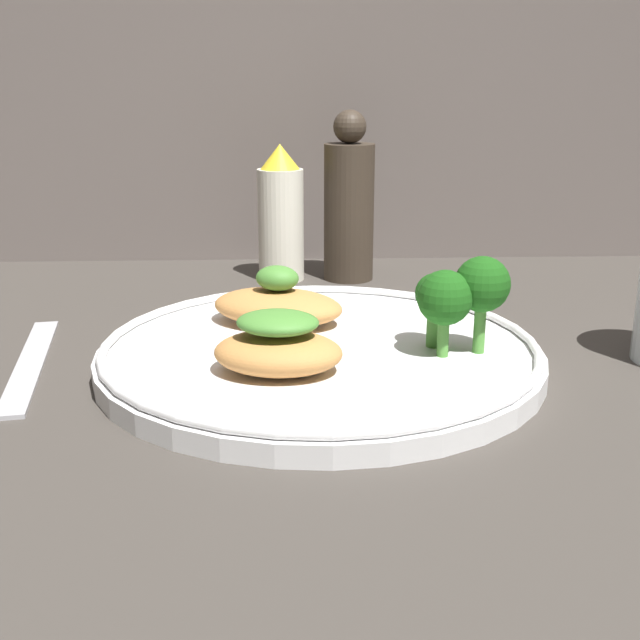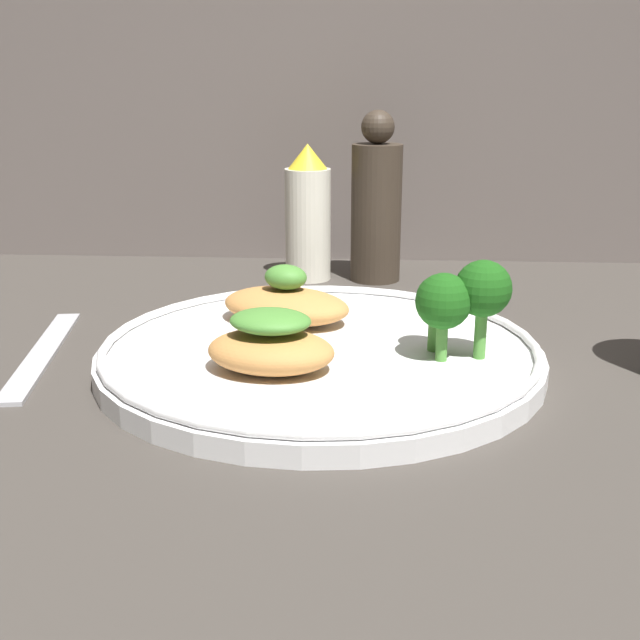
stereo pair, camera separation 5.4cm
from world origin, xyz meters
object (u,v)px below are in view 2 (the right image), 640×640
Objects in this scene: plate at (320,353)px; broccoli_bunch at (458,297)px; sauce_bottle at (308,216)px; pepper_grinder at (376,206)px.

broccoli_bunch is (9.11, -1.29, 4.56)cm from plate.
sauce_bottle is (-2.72, 25.00, 5.29)cm from plate.
pepper_grinder is at bearing 101.25° from broccoli_bunch.
pepper_grinder is (-5.23, 26.28, 1.76)cm from broccoli_bunch.
plate is at bearing 171.97° from broccoli_bunch.
pepper_grinder is (3.88, 25.00, 6.31)cm from plate.
broccoli_bunch is at bearing -65.77° from sauce_bottle.
sauce_bottle is (-11.83, 26.28, 0.73)cm from broccoli_bunch.
plate is at bearing -83.79° from sauce_bottle.
pepper_grinder is (6.60, -0.00, 1.02)cm from sauce_bottle.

